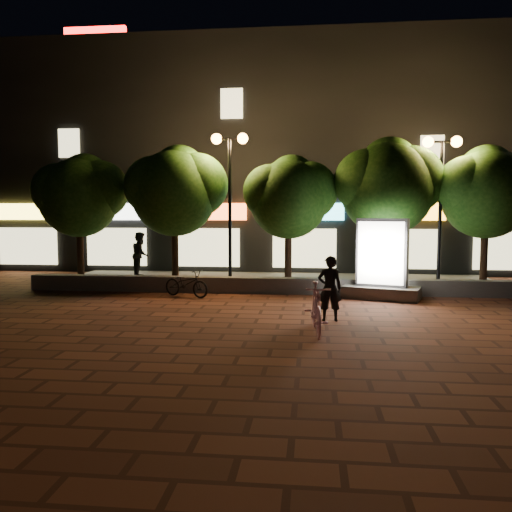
# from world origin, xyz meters

# --- Properties ---
(ground) EXTENTS (80.00, 80.00, 0.00)m
(ground) POSITION_xyz_m (0.00, 0.00, 0.00)
(ground) COLOR brown
(ground) RESTS_ON ground
(retaining_wall) EXTENTS (16.00, 0.45, 0.50)m
(retaining_wall) POSITION_xyz_m (0.00, 4.00, 0.25)
(retaining_wall) COLOR slate
(retaining_wall) RESTS_ON ground
(sidewalk) EXTENTS (16.00, 5.00, 0.08)m
(sidewalk) POSITION_xyz_m (0.00, 6.50, 0.04)
(sidewalk) COLOR slate
(sidewalk) RESTS_ON ground
(building_block) EXTENTS (28.00, 8.12, 11.30)m
(building_block) POSITION_xyz_m (-0.01, 12.99, 5.00)
(building_block) COLOR black
(building_block) RESTS_ON ground
(tree_far_left) EXTENTS (3.36, 2.80, 4.63)m
(tree_far_left) POSITION_xyz_m (-6.95, 5.46, 3.29)
(tree_far_left) COLOR #311D13
(tree_far_left) RESTS_ON sidewalk
(tree_left) EXTENTS (3.60, 3.00, 4.89)m
(tree_left) POSITION_xyz_m (-3.45, 5.46, 3.44)
(tree_left) COLOR #311D13
(tree_left) RESTS_ON sidewalk
(tree_mid) EXTENTS (3.24, 2.70, 4.50)m
(tree_mid) POSITION_xyz_m (0.55, 5.46, 3.22)
(tree_mid) COLOR #311D13
(tree_mid) RESTS_ON sidewalk
(tree_right) EXTENTS (3.72, 3.10, 5.07)m
(tree_right) POSITION_xyz_m (3.86, 5.46, 3.57)
(tree_right) COLOR #311D13
(tree_right) RESTS_ON sidewalk
(tree_far_right) EXTENTS (3.48, 2.90, 4.76)m
(tree_far_right) POSITION_xyz_m (7.05, 5.46, 3.37)
(tree_far_right) COLOR #311D13
(tree_far_right) RESTS_ON sidewalk
(street_lamp_left) EXTENTS (1.26, 0.36, 5.18)m
(street_lamp_left) POSITION_xyz_m (-1.50, 5.20, 4.03)
(street_lamp_left) COLOR black
(street_lamp_left) RESTS_ON sidewalk
(street_lamp_right) EXTENTS (1.26, 0.36, 4.98)m
(street_lamp_right) POSITION_xyz_m (5.50, 5.20, 3.89)
(street_lamp_right) COLOR black
(street_lamp_right) RESTS_ON sidewalk
(ad_kiosk) EXTENTS (2.46, 1.74, 2.42)m
(ad_kiosk) POSITION_xyz_m (3.42, 3.36, 0.97)
(ad_kiosk) COLOR slate
(ad_kiosk) RESTS_ON ground
(scooter_pink) EXTENTS (0.66, 1.87, 1.10)m
(scooter_pink) POSITION_xyz_m (1.43, -1.42, 0.55)
(scooter_pink) COLOR #C786B1
(scooter_pink) RESTS_ON ground
(rider) EXTENTS (0.60, 0.41, 1.58)m
(rider) POSITION_xyz_m (1.75, -0.06, 0.79)
(rider) COLOR black
(rider) RESTS_ON ground
(scooter_parked) EXTENTS (1.69, 1.15, 0.84)m
(scooter_parked) POSITION_xyz_m (-2.51, 3.00, 0.42)
(scooter_parked) COLOR black
(scooter_parked) RESTS_ON ground
(pedestrian) EXTENTS (0.79, 0.95, 1.74)m
(pedestrian) POSITION_xyz_m (-5.30, 7.01, 0.95)
(pedestrian) COLOR black
(pedestrian) RESTS_ON sidewalk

